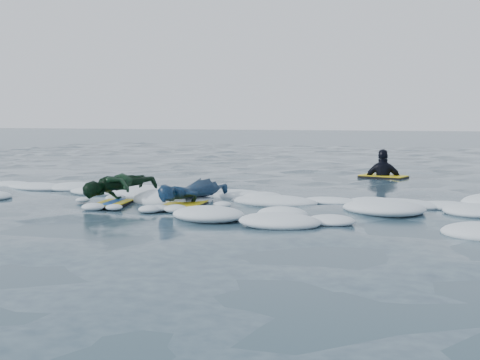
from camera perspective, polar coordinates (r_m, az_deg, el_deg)
name	(u,v)px	position (r m, az deg, el deg)	size (l,w,h in m)	color
ground	(174,212)	(8.53, -6.24, -3.07)	(120.00, 120.00, 0.00)	#162937
foam_band	(205,203)	(9.45, -3.37, -2.17)	(12.00, 3.10, 0.30)	white
prone_woman_unit	(192,193)	(9.15, -4.59, -1.23)	(0.80, 1.53, 0.38)	black
prone_child_unit	(120,189)	(9.42, -11.35, -0.83)	(1.02, 1.34, 0.47)	black
waiting_rider_unit	(383,183)	(13.59, 13.41, -0.26)	(1.10, 0.77, 1.50)	black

